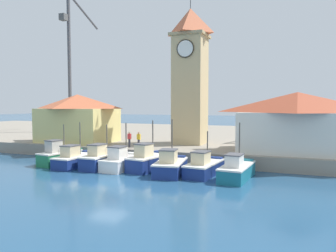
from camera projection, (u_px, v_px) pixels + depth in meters
The scene contains 16 objects.
ground_plane at pixel (109, 182), 23.79m from camera, with size 300.00×300.00×0.00m, color navy.
quay_wharf at pixel (207, 138), 49.65m from camera, with size 120.00×40.00×1.24m, color gray.
fishing_boat_far_left at pixel (60, 156), 30.73m from camera, with size 2.39×4.38×3.76m.
fishing_boat_left_outer at pixel (76, 159), 29.69m from camera, with size 1.97×4.84×4.02m.
fishing_boat_left_inner at pixel (103, 159), 29.30m from camera, with size 1.90×5.15×3.82m.
fishing_boat_mid_left at pixel (122, 161), 28.55m from camera, with size 2.19×4.75×4.01m.
fishing_boat_center at pixel (149, 161), 28.12m from camera, with size 2.62×4.80×4.25m.
fishing_boat_mid_right at pixel (170, 166), 26.24m from camera, with size 2.75×4.82×4.43m.
fishing_boat_right_inner at pixel (204, 167), 26.09m from camera, with size 2.34×5.09×3.46m.
fishing_boat_right_outer at pixel (237, 170), 24.65m from camera, with size 2.19×5.06×4.25m.
clock_tower at pixel (190, 73), 36.40m from camera, with size 3.82×3.82×16.56m.
warehouse_left at pixel (78, 118), 38.49m from camera, with size 8.65×6.21×5.58m.
warehouse_right at pixel (297, 122), 29.90m from camera, with size 10.46×6.79×5.53m.
port_crane_near at pixel (71, 78), 53.02m from camera, with size 2.00×9.85×22.27m.
dock_worker_near_tower at pixel (129, 139), 33.58m from camera, with size 0.34×0.22×1.62m.
dock_worker_along_quay at pixel (139, 140), 33.15m from camera, with size 0.34×0.22×1.62m.
Camera 1 is at (12.69, -20.22, 5.60)m, focal length 35.00 mm.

